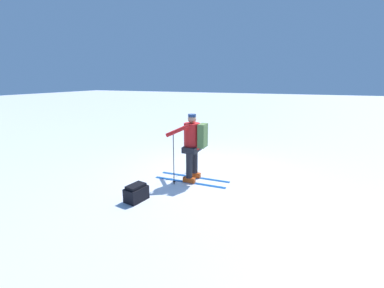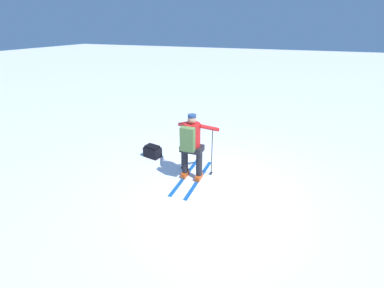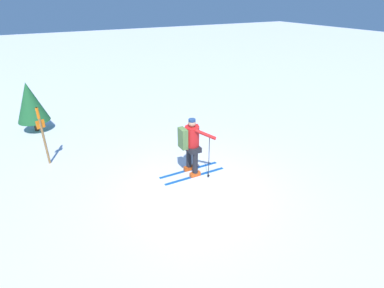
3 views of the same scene
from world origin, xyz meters
TOP-DOWN VIEW (x-y plane):
  - ground_plane at (0.00, 0.00)m, footprint 80.00×80.00m
  - skier at (0.65, -0.24)m, footprint 1.09×1.83m
  - dropped_backpack at (2.11, -0.91)m, footprint 0.51×0.39m

SIDE VIEW (x-z plane):
  - ground_plane at x=0.00m, z-range 0.00..0.00m
  - dropped_backpack at x=2.11m, z-range -0.01..0.34m
  - skier at x=0.65m, z-range 0.14..1.79m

